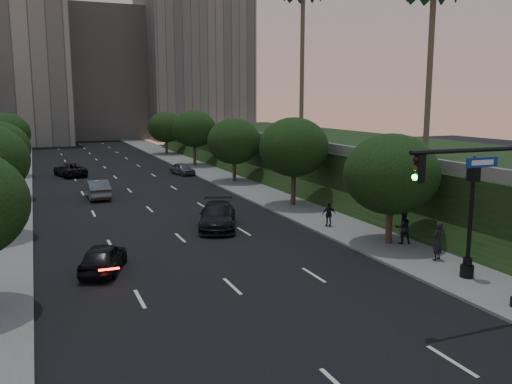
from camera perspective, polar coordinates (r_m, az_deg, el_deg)
name	(u,v)px	position (r m, az deg, el deg)	size (l,w,h in m)	color
ground	(281,332)	(19.60, 2.60, -14.50)	(160.00, 160.00, 0.00)	black
road_surface	(133,194)	(47.49, -12.79, -0.23)	(16.00, 140.00, 0.02)	black
sidewalk_right	(245,186)	(50.14, -1.17, 0.61)	(4.50, 140.00, 0.15)	slate
sidewalk_left	(2,202)	(46.95, -25.21, -0.96)	(4.50, 140.00, 0.15)	slate
embankment	(365,162)	(53.51, 11.45, 3.07)	(18.00, 90.00, 4.00)	black
parapet_wall	(286,141)	(49.09, 3.21, 5.42)	(0.35, 90.00, 0.70)	slate
office_block_mid	(100,75)	(119.07, -16.06, 11.77)	(22.00, 18.00, 26.00)	#A5A198
office_block_right	(192,51)	(116.97, -6.76, 14.57)	(20.00, 22.00, 36.00)	gray
tree_right_a	(391,174)	(30.34, 14.05, 1.84)	(5.20, 5.20, 6.24)	#38281C
tree_right_b	(294,147)	(40.51, 3.99, 4.73)	(5.20, 5.20, 6.74)	#38281C
tree_right_c	(234,141)	(52.49, -2.32, 5.35)	(5.20, 5.20, 6.24)	#38281C
tree_right_d	(194,129)	(65.76, -6.52, 6.62)	(5.20, 5.20, 6.74)	#38281C
tree_right_e	(166,127)	(80.31, -9.46, 6.75)	(5.20, 5.20, 6.24)	#38281C
tree_left_d	(5,133)	(61.35, -24.92, 5.61)	(5.00, 5.00, 6.71)	#38281C
traffic_signal_mast	(503,220)	(21.86, 24.57, -2.69)	(5.68, 0.56, 7.00)	black
street_lamp	(470,223)	(25.76, 21.61, -3.07)	(0.64, 0.64, 5.62)	black
sedan_near_left	(103,258)	(26.62, -15.78, -6.66)	(1.64, 4.08, 1.39)	black
sedan_mid_left	(97,189)	(46.19, -16.36, 0.30)	(1.65, 4.72, 1.56)	#4D5053
sedan_far_left	(70,170)	(60.27, -19.00, 2.22)	(2.32, 5.04, 1.40)	black
sedan_near_right	(218,216)	(34.13, -4.06, -2.54)	(2.23, 5.48, 1.59)	black
sedan_far_right	(183,169)	(58.72, -7.74, 2.42)	(1.52, 3.77, 1.29)	#4F5256
pedestrian_a	(437,241)	(28.37, 18.54, -4.91)	(0.70, 0.46, 1.93)	black
pedestrian_b	(403,227)	(30.99, 15.21, -3.63)	(0.88, 0.69, 1.82)	black
pedestrian_c	(329,214)	(34.26, 7.69, -2.34)	(0.90, 0.37, 1.54)	black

